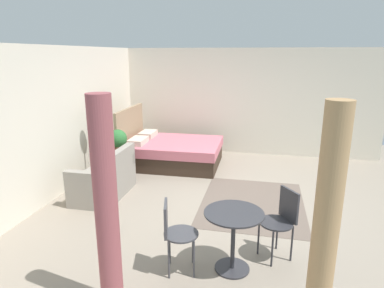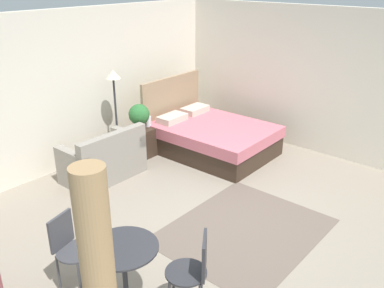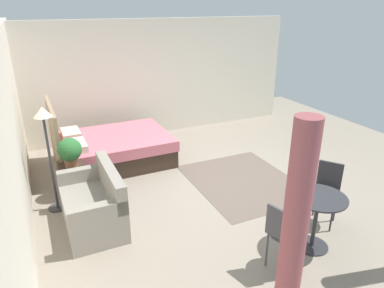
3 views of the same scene
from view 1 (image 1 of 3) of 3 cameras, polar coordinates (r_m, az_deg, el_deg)
ground_plane at (r=5.88m, az=7.35°, el=-9.58°), size 8.98×9.25×0.02m
wall_back at (r=6.50m, az=-20.89°, el=3.96°), size 8.98×0.12×2.58m
wall_right at (r=8.41m, az=9.51°, el=7.08°), size 0.12×6.25×2.58m
area_rug at (r=5.81m, az=10.24°, el=-9.87°), size 2.08×1.69×0.01m
bed at (r=7.58m, az=-3.68°, el=-1.25°), size 1.59×2.11×1.27m
couch at (r=6.10m, az=-14.55°, el=-5.87°), size 1.26×0.73×0.83m
nightstand at (r=7.06m, az=-12.01°, el=-3.17°), size 0.42×0.38×0.52m
potted_plant at (r=6.82m, az=-12.52°, el=0.75°), size 0.37×0.37×0.47m
vase at (r=7.07m, az=-11.92°, el=-0.15°), size 0.13×0.13×0.18m
floor_lamp at (r=6.63m, az=-16.02°, el=3.81°), size 0.28×0.28×1.58m
balcony_table at (r=3.94m, az=7.06°, el=-14.33°), size 0.68×0.68×0.72m
cafe_chair_near_window at (r=4.27m, az=15.08°, el=-11.87°), size 0.56×0.56×0.87m
cafe_chair_near_couch at (r=3.88m, az=-3.04°, el=-14.34°), size 0.48×0.48×0.85m
curtain_left at (r=2.99m, az=21.79°, el=-13.53°), size 0.21×0.21×2.12m
curtain_right at (r=3.24m, az=-14.39°, el=-10.51°), size 0.22×0.22×2.12m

